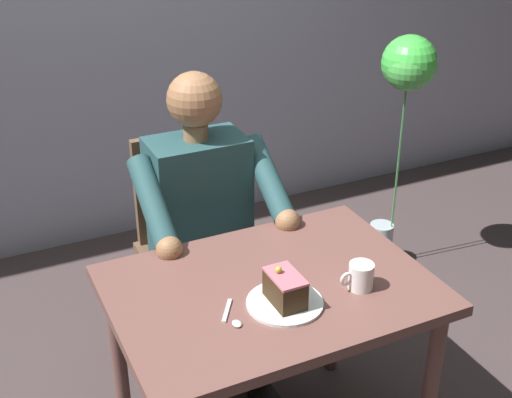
% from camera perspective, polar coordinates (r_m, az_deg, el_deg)
% --- Properties ---
extents(dining_table, '(0.98, 0.70, 0.71)m').
position_cam_1_polar(dining_table, '(2.15, 1.22, -9.26)').
color(dining_table, brown).
rests_on(dining_table, ground).
extents(chair, '(0.42, 0.42, 0.91)m').
position_cam_1_polar(chair, '(2.75, -5.37, -3.19)').
color(chair, brown).
rests_on(chair, ground).
extents(seated_person, '(0.53, 0.58, 1.21)m').
position_cam_1_polar(seated_person, '(2.54, -4.09, -2.49)').
color(seated_person, '#274D51').
rests_on(seated_person, ground).
extents(dessert_plate, '(0.23, 0.23, 0.01)m').
position_cam_1_polar(dessert_plate, '(2.01, 2.43, -8.70)').
color(dessert_plate, white).
rests_on(dessert_plate, dining_table).
extents(cake_slice, '(0.08, 0.14, 0.11)m').
position_cam_1_polar(cake_slice, '(1.98, 2.45, -7.48)').
color(cake_slice, '#362412').
rests_on(cake_slice, dessert_plate).
extents(coffee_cup, '(0.11, 0.08, 0.08)m').
position_cam_1_polar(coffee_cup, '(2.08, 8.75, -6.37)').
color(coffee_cup, white).
rests_on(coffee_cup, dining_table).
extents(dessert_spoon, '(0.07, 0.14, 0.01)m').
position_cam_1_polar(dessert_spoon, '(1.96, -2.01, -9.90)').
color(dessert_spoon, silver).
rests_on(dessert_spoon, dining_table).
extents(balloon_display, '(0.25, 0.25, 1.17)m').
position_cam_1_polar(balloon_display, '(3.20, 12.38, 9.06)').
color(balloon_display, '#B2C1C6').
rests_on(balloon_display, ground).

